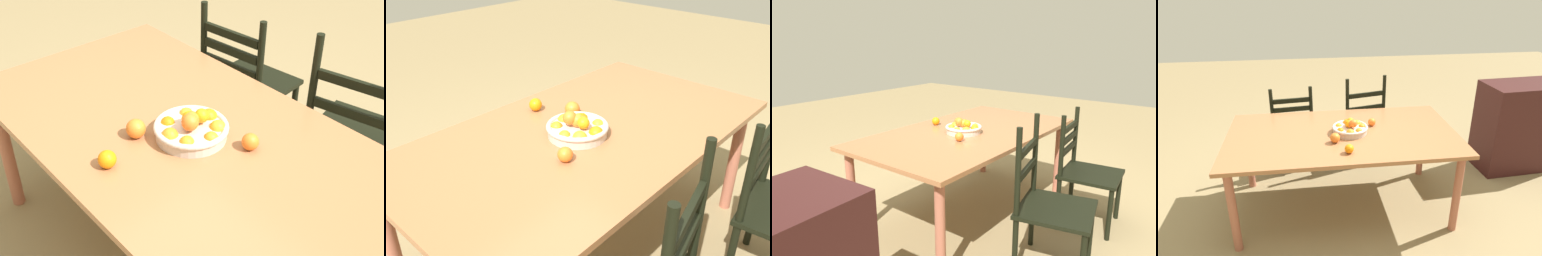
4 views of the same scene
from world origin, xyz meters
TOP-DOWN VIEW (x-y plane):
  - ground_plane at (0.00, 0.00)m, footprint 12.00×12.00m
  - dining_table at (0.00, 0.00)m, footprint 1.88×1.04m
  - chair_near_window at (0.29, 0.87)m, footprint 0.55×0.55m
  - chair_by_cabinet at (-0.44, 0.84)m, footprint 0.49×0.49m
  - fruit_bowl at (0.07, 0.01)m, footprint 0.30×0.30m
  - orange_loose_0 at (0.27, 0.12)m, footprint 0.07×0.07m
  - orange_loose_1 at (-0.08, -0.16)m, footprint 0.08×0.08m
  - orange_loose_2 at (0.01, -0.35)m, footprint 0.07×0.07m

SIDE VIEW (x-z plane):
  - ground_plane at x=0.00m, z-range 0.00..0.00m
  - chair_by_cabinet at x=-0.44m, z-range -0.02..0.89m
  - chair_near_window at x=0.29m, z-range -0.05..0.93m
  - dining_table at x=0.00m, z-range 0.29..1.01m
  - orange_loose_0 at x=0.27m, z-range 0.72..0.79m
  - orange_loose_2 at x=0.01m, z-range 0.72..0.79m
  - orange_loose_1 at x=-0.08m, z-range 0.72..0.80m
  - fruit_bowl at x=0.07m, z-range 0.70..0.83m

